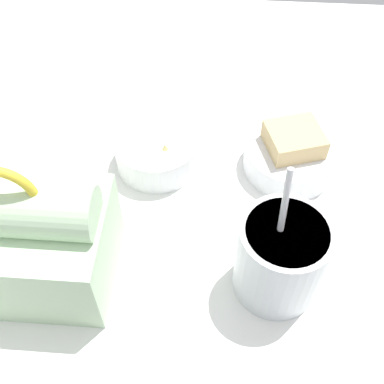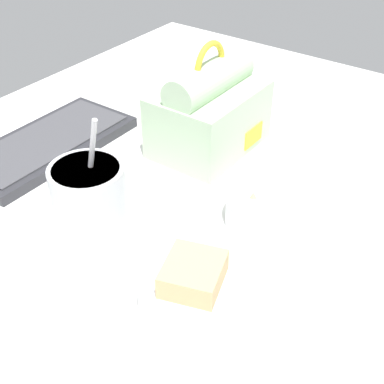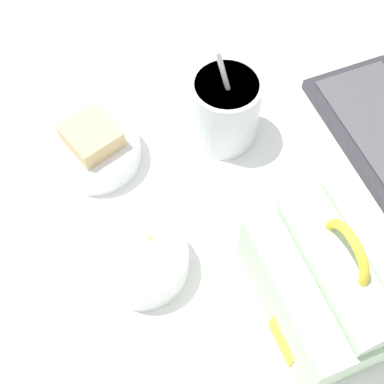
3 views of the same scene
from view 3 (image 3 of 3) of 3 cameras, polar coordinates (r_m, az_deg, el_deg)
desk_surface at (r=76.93cm, az=-0.91°, el=-0.28°), size 140.00×110.00×2.00cm
lunch_bag at (r=64.67cm, az=14.22°, el=-9.43°), size 19.11×14.05×19.12cm
soup_cup at (r=77.24cm, az=3.51°, el=8.83°), size 10.03×10.03×18.53cm
bento_bowl_sandwich at (r=78.17cm, az=-10.36°, el=4.66°), size 13.11×13.11×7.01cm
bento_bowl_snacks at (r=68.87cm, az=-5.30°, el=-7.23°), size 11.87×11.87×5.65cm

